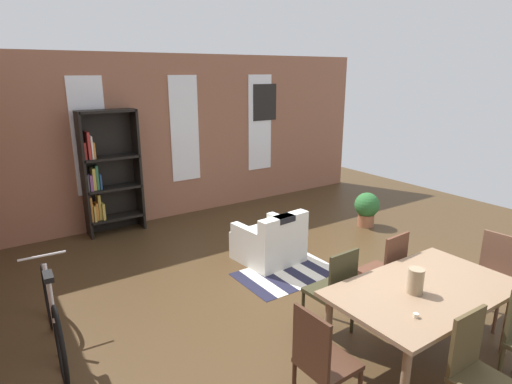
# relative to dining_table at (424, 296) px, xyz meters

# --- Properties ---
(ground_plane) EXTENTS (10.77, 10.77, 0.00)m
(ground_plane) POSITION_rel_dining_table_xyz_m (0.07, 1.01, -0.66)
(ground_plane) COLOR #45311B
(back_wall_brick) EXTENTS (8.13, 0.12, 2.93)m
(back_wall_brick) POSITION_rel_dining_table_xyz_m (0.07, 5.21, 0.80)
(back_wall_brick) COLOR #976047
(back_wall_brick) RESTS_ON ground
(window_pane_0) EXTENTS (0.55, 0.02, 1.90)m
(window_pane_0) POSITION_rel_dining_table_xyz_m (-1.59, 5.14, 0.95)
(window_pane_0) COLOR white
(window_pane_1) EXTENTS (0.55, 0.02, 1.90)m
(window_pane_1) POSITION_rel_dining_table_xyz_m (0.07, 5.14, 0.95)
(window_pane_1) COLOR white
(window_pane_2) EXTENTS (0.55, 0.02, 1.90)m
(window_pane_2) POSITION_rel_dining_table_xyz_m (1.74, 5.14, 0.95)
(window_pane_2) COLOR white
(dining_table) EXTENTS (1.74, 1.03, 0.74)m
(dining_table) POSITION_rel_dining_table_xyz_m (0.00, 0.00, 0.00)
(dining_table) COLOR #886A50
(dining_table) RESTS_ON ground
(vase_on_table) EXTENTS (0.14, 0.14, 0.23)m
(vase_on_table) POSITION_rel_dining_table_xyz_m (-0.15, 0.00, 0.19)
(vase_on_table) COLOR #998466
(vase_on_table) RESTS_ON dining_table
(tealight_candle_0) EXTENTS (0.04, 0.04, 0.03)m
(tealight_candle_0) POSITION_rel_dining_table_xyz_m (-0.48, -0.25, 0.10)
(tealight_candle_0) COLOR silver
(tealight_candle_0) RESTS_ON dining_table
(dining_chair_near_left) EXTENTS (0.41, 0.41, 0.95)m
(dining_chair_near_left) POSITION_rel_dining_table_xyz_m (-0.39, -0.74, -0.15)
(dining_chair_near_left) COLOR #4B3D23
(dining_chair_near_left) RESTS_ON ground
(dining_chair_far_left) EXTENTS (0.41, 0.41, 0.95)m
(dining_chair_far_left) POSITION_rel_dining_table_xyz_m (-0.39, 0.74, -0.15)
(dining_chair_far_left) COLOR #322F1C
(dining_chair_far_left) RESTS_ON ground
(dining_chair_head_left) EXTENTS (0.41, 0.41, 0.95)m
(dining_chair_head_left) POSITION_rel_dining_table_xyz_m (-1.24, -0.00, -0.15)
(dining_chair_head_left) COLOR #3F2418
(dining_chair_head_left) RESTS_ON ground
(dining_chair_head_right) EXTENTS (0.44, 0.44, 0.95)m
(dining_chair_head_right) POSITION_rel_dining_table_xyz_m (1.24, 0.01, -0.15)
(dining_chair_head_right) COLOR brown
(dining_chair_head_right) RESTS_ON ground
(dining_chair_far_right) EXTENTS (0.42, 0.42, 0.95)m
(dining_chair_far_right) POSITION_rel_dining_table_xyz_m (0.40, 0.74, -0.15)
(dining_chair_far_right) COLOR #522F21
(dining_chair_far_right) RESTS_ON ground
(bookshelf_tall) EXTENTS (0.92, 0.34, 2.04)m
(bookshelf_tall) POSITION_rel_dining_table_xyz_m (-1.43, 4.95, 0.35)
(bookshelf_tall) COLOR black
(bookshelf_tall) RESTS_ON ground
(armchair_white) EXTENTS (0.87, 0.87, 0.75)m
(armchair_white) POSITION_rel_dining_table_xyz_m (0.12, 2.53, -0.38)
(armchair_white) COLOR silver
(armchair_white) RESTS_ON ground
(bicycle_second) EXTENTS (0.44, 1.68, 0.90)m
(bicycle_second) POSITION_rel_dining_table_xyz_m (-2.80, 2.07, -0.31)
(bicycle_second) COLOR black
(bicycle_second) RESTS_ON ground
(potted_plant_by_shelf) EXTENTS (0.43, 0.43, 0.60)m
(potted_plant_by_shelf) POSITION_rel_dining_table_xyz_m (2.35, 2.75, -0.32)
(potted_plant_by_shelf) COLOR #9E6042
(potted_plant_by_shelf) RESTS_ON ground
(striped_rug) EXTENTS (1.34, 0.88, 0.01)m
(striped_rug) POSITION_rel_dining_table_xyz_m (0.07, 2.06, -0.66)
(striped_rug) COLOR #1E1E33
(striped_rug) RESTS_ON ground
(framed_picture) EXTENTS (0.56, 0.03, 0.72)m
(framed_picture) POSITION_rel_dining_table_xyz_m (1.85, 5.14, 1.36)
(framed_picture) COLOR black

